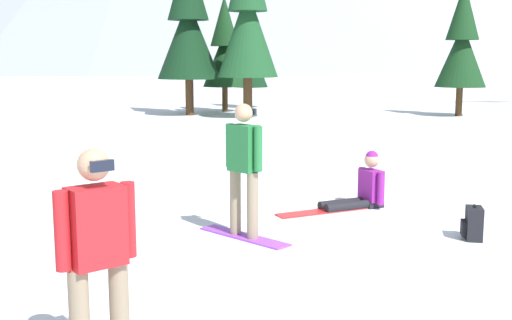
# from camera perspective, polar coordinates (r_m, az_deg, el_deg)

# --- Properties ---
(ground_plane) EXTENTS (800.00, 800.00, 0.00)m
(ground_plane) POSITION_cam_1_polar(r_m,az_deg,el_deg) (6.50, 19.60, -12.97)
(ground_plane) COLOR silver
(snowboarder_foreground) EXTENTS (1.45, 0.96, 1.74)m
(snowboarder_foreground) POSITION_cam_1_polar(r_m,az_deg,el_deg) (4.91, -13.97, -8.48)
(snowboarder_foreground) COLOR red
(snowboarder_foreground) RESTS_ON ground_plane
(snowboarder_midground) EXTENTS (1.09, 1.34, 1.80)m
(snowboarder_midground) POSITION_cam_1_polar(r_m,az_deg,el_deg) (8.41, -1.11, -0.64)
(snowboarder_midground) COLOR #993FD8
(snowboarder_midground) RESTS_ON ground_plane
(snowboarder_background) EXTENTS (1.84, 0.88, 0.91)m
(snowboarder_background) POSITION_cam_1_polar(r_m,az_deg,el_deg) (10.38, 9.40, -2.55)
(snowboarder_background) COLOR black
(snowboarder_background) RESTS_ON ground_plane
(backpack_black) EXTENTS (0.34, 0.37, 0.47)m
(backpack_black) POSITION_cam_1_polar(r_m,az_deg,el_deg) (8.95, 18.83, -5.41)
(backpack_black) COLOR black
(backpack_black) RESTS_ON ground_plane
(pine_tree_young) EXTENTS (1.94, 1.94, 5.08)m
(pine_tree_young) POSITION_cam_1_polar(r_m,az_deg,el_deg) (28.51, -2.82, 9.88)
(pine_tree_young) COLOR #472D19
(pine_tree_young) RESTS_ON ground_plane
(pine_tree_slender) EXTENTS (2.05, 2.05, 5.45)m
(pine_tree_slender) POSITION_cam_1_polar(r_m,az_deg,el_deg) (27.65, 17.93, 9.90)
(pine_tree_slender) COLOR #472D19
(pine_tree_slender) RESTS_ON ground_plane
(pine_tree_tall) EXTENTS (2.42, 2.42, 7.37)m
(pine_tree_tall) POSITION_cam_1_polar(r_m,az_deg,el_deg) (25.70, -0.76, 12.74)
(pine_tree_tall) COLOR #472D19
(pine_tree_tall) RESTS_ON ground_plane
(pine_tree_leaning) EXTENTS (1.74, 1.74, 4.47)m
(pine_tree_leaning) POSITION_cam_1_polar(r_m,az_deg,el_deg) (31.00, -0.54, 9.21)
(pine_tree_leaning) COLOR #472D19
(pine_tree_leaning) RESTS_ON ground_plane
(pine_tree_broad) EXTENTS (2.62, 2.62, 6.89)m
(pine_tree_broad) POSITION_cam_1_polar(r_m,az_deg,el_deg) (26.97, -6.07, 11.98)
(pine_tree_broad) COLOR #472D19
(pine_tree_broad) RESTS_ON ground_plane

